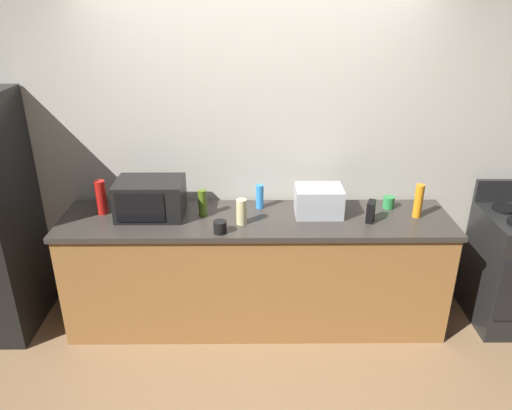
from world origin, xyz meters
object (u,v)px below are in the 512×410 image
cordless_phone (371,211)px  bottle_olive_oil (203,203)px  microwave (150,198)px  bottle_hot_sauce (101,197)px  bottle_dish_soap (419,201)px  mug_black (220,227)px  bottle_hand_soap (241,212)px  toaster_oven (319,201)px  bottle_spray_cleaner (260,197)px  mug_green (389,202)px

cordless_phone → bottle_olive_oil: size_ratio=0.76×
microwave → bottle_hot_sauce: size_ratio=1.88×
bottle_dish_soap → mug_black: bearing=-170.2°
bottle_hand_soap → mug_black: (-0.14, -0.14, -0.05)m
bottle_dish_soap → mug_black: size_ratio=2.72×
bottle_hot_sauce → microwave: bearing=-5.7°
bottle_dish_soap → toaster_oven: bearing=175.9°
bottle_spray_cleaner → cordless_phone: bearing=-16.7°
toaster_oven → bottle_olive_oil: (-0.85, -0.02, -0.01)m
bottle_hand_soap → bottle_hot_sauce: (-1.03, 0.18, 0.04)m
microwave → bottle_dish_soap: bearing=-1.2°
microwave → bottle_hot_sauce: bearing=174.3°
bottle_hand_soap → bottle_olive_oil: bottle_olive_oil is taller
bottle_hand_soap → microwave: bearing=167.6°
toaster_oven → bottle_hand_soap: (-0.56, -0.16, -0.01)m
bottle_spray_cleaner → bottle_hand_soap: 0.30m
cordless_phone → bottle_hot_sauce: size_ratio=0.59×
microwave → bottle_olive_oil: 0.38m
toaster_oven → cordless_phone: size_ratio=2.27×
bottle_spray_cleaner → toaster_oven: bearing=-15.1°
bottle_hot_sauce → cordless_phone: bearing=-4.3°
bottle_olive_oil → mug_green: 1.40m
bottle_hand_soap → cordless_phone: bearing=2.3°
toaster_oven → bottle_dish_soap: bottle_dish_soap is taller
cordless_phone → bottle_hand_soap: (-0.92, -0.04, 0.02)m
bottle_hot_sauce → mug_black: bearing=-20.0°
microwave → bottle_hand_soap: size_ratio=2.59×
bottle_spray_cleaner → bottle_hot_sauce: size_ratio=0.72×
bottle_olive_oil → bottle_hot_sauce: size_ratio=0.77×
bottle_spray_cleaner → mug_green: 0.97m
cordless_phone → toaster_oven: bearing=-177.4°
microwave → bottle_olive_oil: (0.38, -0.01, -0.04)m
cordless_phone → bottle_hot_sauce: bearing=-162.9°
toaster_oven → mug_green: (0.55, 0.11, -0.06)m
bottle_hand_soap → mug_black: bearing=-135.8°
toaster_oven → bottle_hand_soap: 0.58m
microwave → bottle_hand_soap: bearing=-12.4°
microwave → bottle_dish_soap: (1.93, -0.04, -0.01)m
toaster_oven → mug_green: toaster_oven is taller
bottle_olive_oil → cordless_phone: bearing=-4.9°
microwave → bottle_olive_oil: size_ratio=2.42×
microwave → toaster_oven: bearing=0.6°
cordless_phone → mug_black: bearing=-149.2°
bottle_hand_soap → mug_green: 1.14m
mug_green → bottle_olive_oil: bearing=-175.0°
bottle_hand_soap → bottle_hot_sauce: 1.04m
microwave → bottle_spray_cleaner: (0.79, 0.13, -0.04)m
cordless_phone → bottle_spray_cleaner: size_ratio=0.82×
bottle_hand_soap → bottle_olive_oil: bearing=153.8°
bottle_spray_cleaner → bottle_dish_soap: bottle_dish_soap is taller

